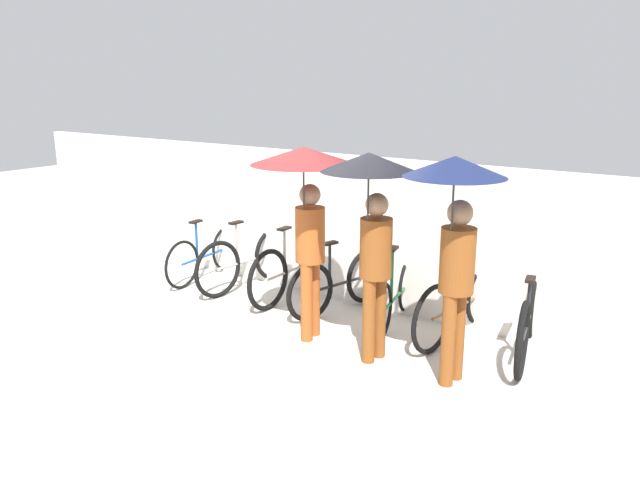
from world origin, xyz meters
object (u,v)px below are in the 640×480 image
at_px(pedestrian_center, 372,205).
at_px(parked_bicycle_1, 248,260).
at_px(parked_bicycle_6, 528,320).
at_px(parked_bicycle_0, 206,254).
at_px(parked_bicycle_3, 340,283).
at_px(parked_bicycle_4, 396,295).
at_px(parked_bicycle_2, 294,268).
at_px(parked_bicycle_5, 460,304).
at_px(pedestrian_leading, 306,187).
at_px(pedestrian_trailing, 455,215).

bearing_deg(pedestrian_center, parked_bicycle_1, -15.03).
bearing_deg(parked_bicycle_6, parked_bicycle_0, 79.17).
xyz_separation_m(parked_bicycle_0, parked_bicycle_3, (2.29, -0.00, 0.01)).
bearing_deg(pedestrian_center, parked_bicycle_3, -37.71).
distance_m(parked_bicycle_3, parked_bicycle_4, 0.76).
xyz_separation_m(parked_bicycle_1, parked_bicycle_2, (0.76, 0.03, 0.01)).
xyz_separation_m(parked_bicycle_4, parked_bicycle_5, (0.76, 0.05, 0.03)).
bearing_deg(parked_bicycle_2, parked_bicycle_5, -90.79).
bearing_deg(parked_bicycle_2, parked_bicycle_6, -91.55).
distance_m(parked_bicycle_3, pedestrian_center, 1.91).
bearing_deg(parked_bicycle_2, parked_bicycle_3, -95.82).
bearing_deg(parked_bicycle_2, parked_bicycle_4, -92.64).
bearing_deg(parked_bicycle_4, parked_bicycle_1, 77.74).
distance_m(parked_bicycle_4, pedestrian_center, 1.66).
bearing_deg(pedestrian_leading, parked_bicycle_1, -38.50).
relative_size(parked_bicycle_3, parked_bicycle_5, 0.90).
bearing_deg(parked_bicycle_0, parked_bicycle_2, -92.90).
height_order(parked_bicycle_3, pedestrian_leading, pedestrian_leading).
distance_m(parked_bicycle_1, pedestrian_leading, 2.37).
relative_size(parked_bicycle_1, parked_bicycle_3, 1.10).
xyz_separation_m(parked_bicycle_2, pedestrian_leading, (0.95, -1.02, 1.30)).
height_order(parked_bicycle_6, pedestrian_center, pedestrian_center).
height_order(parked_bicycle_5, parked_bicycle_6, parked_bicycle_5).
relative_size(parked_bicycle_0, parked_bicycle_3, 1.01).
bearing_deg(parked_bicycle_3, pedestrian_center, -121.71).
distance_m(parked_bicycle_6, pedestrian_leading, 2.66).
relative_size(parked_bicycle_6, pedestrian_leading, 0.86).
bearing_deg(pedestrian_trailing, pedestrian_center, 6.17).
relative_size(parked_bicycle_2, pedestrian_trailing, 0.85).
relative_size(parked_bicycle_2, parked_bicycle_6, 1.00).
xyz_separation_m(parked_bicycle_5, pedestrian_trailing, (0.34, -1.10, 1.24)).
bearing_deg(parked_bicycle_6, parked_bicycle_5, 75.83).
bearing_deg(pedestrian_center, parked_bicycle_5, -107.49).
xyz_separation_m(parked_bicycle_0, pedestrian_trailing, (4.15, -1.03, 1.27)).
bearing_deg(parked_bicycle_0, parked_bicycle_5, -94.37).
height_order(parked_bicycle_3, parked_bicycle_4, parked_bicycle_4).
xyz_separation_m(parked_bicycle_5, pedestrian_leading, (-1.34, -1.02, 1.31)).
bearing_deg(parked_bicycle_3, pedestrian_trailing, -105.28).
relative_size(parked_bicycle_1, parked_bicycle_4, 1.12).
relative_size(parked_bicycle_0, pedestrian_center, 0.78).
height_order(pedestrian_leading, pedestrian_center, pedestrian_center).
height_order(parked_bicycle_2, pedestrian_center, pedestrian_center).
bearing_deg(parked_bicycle_0, parked_bicycle_6, -95.03).
distance_m(pedestrian_center, pedestrian_trailing, 0.85).
relative_size(parked_bicycle_2, parked_bicycle_4, 1.13).
xyz_separation_m(parked_bicycle_1, pedestrian_trailing, (3.39, -1.06, 1.24)).
height_order(parked_bicycle_1, pedestrian_trailing, pedestrian_trailing).
height_order(parked_bicycle_1, parked_bicycle_2, parked_bicycle_2).
height_order(parked_bicycle_0, parked_bicycle_4, parked_bicycle_4).
xyz_separation_m(parked_bicycle_4, pedestrian_trailing, (1.11, -1.05, 1.28)).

